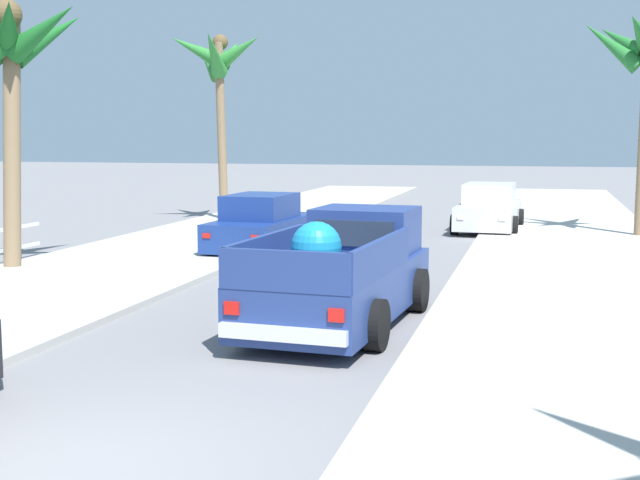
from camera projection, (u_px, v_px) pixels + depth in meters
name	position (u px, v px, depth m)	size (l,w,h in m)	color
ground_plane	(51.00, 470.00, 7.96)	(160.00, 160.00, 0.00)	slate
sidewalk_left	(136.00, 261.00, 20.76)	(5.18, 60.00, 0.12)	#B2AFA8
sidewalk_right	(577.00, 278.00, 18.21)	(5.18, 60.00, 0.12)	#B2AFA8
curb_left	(181.00, 263.00, 20.47)	(0.16, 60.00, 0.10)	silver
curb_right	(520.00, 277.00, 18.51)	(0.16, 60.00, 0.10)	silver
pickup_truck	(343.00, 275.00, 14.09)	(2.46, 5.33, 1.80)	navy
car_left_near	(489.00, 209.00, 27.59)	(2.16, 4.32, 1.54)	silver
car_left_mid	(262.00, 225.00, 22.70)	(2.18, 4.33, 1.54)	navy
palm_tree_right_fore	(217.00, 66.00, 29.70)	(3.35, 3.60, 6.62)	#846B4C
palm_tree_right_mid	(8.00, 51.00, 19.08)	(3.73, 3.51, 6.09)	#846B4C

